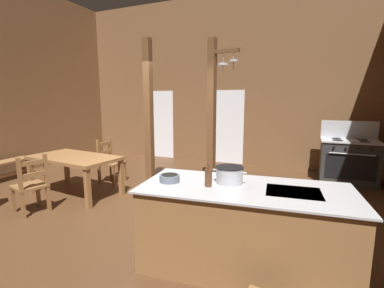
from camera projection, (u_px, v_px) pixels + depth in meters
The scene contains 14 objects.
ground_plane at pixel (138, 215), 4.37m from camera, with size 8.98×8.71×0.10m, color #4C301C.
wall_back at pixel (216, 82), 7.66m from camera, with size 8.98×0.14×4.59m, color brown.
glazed_door_back_left at pixel (159, 124), 8.50m from camera, with size 1.00×0.01×2.05m, color white.
glazed_panel_back_right at pixel (229, 127), 7.64m from camera, with size 0.84×0.01×2.05m, color white.
kitchen_island at pixel (244, 228), 2.88m from camera, with size 2.24×1.16×0.90m.
stove_range at pixel (348, 160), 5.92m from camera, with size 1.15×0.83×1.32m.
support_post_with_pot_rack at pixel (213, 111), 5.29m from camera, with size 0.62×0.24×2.94m.
support_post_center at pixel (149, 116), 5.31m from camera, with size 0.14×0.14×2.94m.
dining_table at pixel (75, 161), 5.13m from camera, with size 1.79×1.08×0.74m.
ladderback_chair_near_window at pixel (31, 185), 4.30m from camera, with size 0.54×0.54×0.95m.
ladderback_chair_by_post at pixel (110, 162), 5.93m from camera, with size 0.45×0.45×0.95m.
stockpot_on_counter at pixel (229, 175), 2.93m from camera, with size 0.37×0.30×0.18m.
mixing_bowl_on_counter at pixel (170, 178), 2.99m from camera, with size 0.22×0.22×0.08m.
bottle_tall_on_counter at pixel (208, 177), 2.82m from camera, with size 0.08×0.08×0.24m.
Camera 1 is at (2.39, -3.48, 1.79)m, focal length 25.44 mm.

